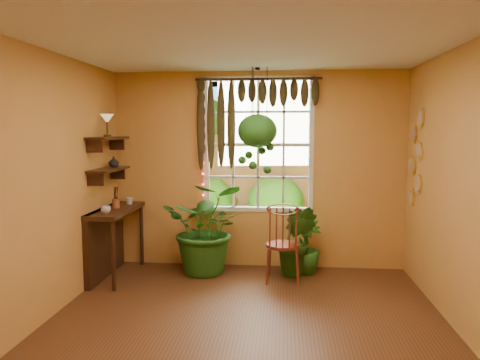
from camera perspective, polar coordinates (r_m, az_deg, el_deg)
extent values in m
plane|color=#573018|center=(4.60, 0.51, -18.33)|extent=(4.50, 4.50, 0.00)
plane|color=silver|center=(4.26, 0.54, 16.87)|extent=(4.50, 4.50, 0.00)
plane|color=#D78E49|center=(6.46, 2.21, 1.20)|extent=(4.00, 0.00, 4.00)
plane|color=#D78E49|center=(4.82, -23.88, -1.01)|extent=(0.00, 4.50, 4.50)
plane|color=#D78E49|center=(4.52, 26.69, -1.59)|extent=(0.00, 4.50, 4.50)
cube|color=silver|center=(6.47, 2.24, 4.31)|extent=(1.52, 0.10, 1.86)
cube|color=white|center=(6.50, 2.25, 4.32)|extent=(1.38, 0.01, 1.78)
cylinder|color=#35200E|center=(6.39, 2.22, 12.19)|extent=(1.70, 0.04, 0.04)
cube|color=#35200E|center=(6.25, -14.90, -3.61)|extent=(0.40, 1.20, 0.06)
cube|color=#35200E|center=(6.39, -16.15, -7.28)|extent=(0.08, 1.18, 0.90)
cylinder|color=#35200E|center=(5.78, -15.17, -8.86)|extent=(0.05, 0.05, 0.86)
cylinder|color=#35200E|center=(6.79, -11.91, -6.54)|extent=(0.05, 0.05, 0.86)
cube|color=#35200E|center=(6.21, -15.68, 1.24)|extent=(0.25, 0.90, 0.04)
cube|color=#35200E|center=(6.19, -15.79, 4.93)|extent=(0.25, 0.90, 0.04)
cube|color=#1A4F16|center=(11.59, 3.55, -3.42)|extent=(14.00, 10.00, 0.04)
cube|color=#997348|center=(9.68, 3.25, 0.18)|extent=(12.00, 0.10, 1.80)
plane|color=#85B3DF|center=(13.23, 3.85, 4.60)|extent=(12.00, 0.00, 12.00)
cylinder|color=maroon|center=(5.98, 5.29, -7.92)|extent=(0.45, 0.45, 0.04)
torus|color=maroon|center=(5.69, 5.28, -3.55)|extent=(0.41, 0.05, 0.41)
imported|color=#124314|center=(6.24, -3.98, -5.81)|extent=(1.16, 1.02, 1.23)
imported|color=#124314|center=(6.19, 6.90, -7.32)|extent=(0.61, 0.55, 0.94)
imported|color=#124314|center=(6.34, 7.92, -7.95)|extent=(0.49, 0.49, 0.74)
ellipsoid|color=black|center=(6.07, 2.12, 5.29)|extent=(0.30, 0.30, 0.18)
ellipsoid|color=#124314|center=(6.07, 2.12, 6.00)|extent=(0.51, 0.51, 0.43)
imported|color=silver|center=(5.87, -16.04, -3.51)|extent=(0.14, 0.14, 0.09)
imported|color=beige|center=(6.50, -13.31, -2.51)|extent=(0.13, 0.13, 0.09)
cylinder|color=brown|center=(6.25, -14.88, -2.79)|extent=(0.10, 0.10, 0.12)
imported|color=#B2AD99|center=(6.35, -15.15, 2.15)|extent=(0.17, 0.17, 0.14)
cylinder|color=#563D18|center=(6.13, -15.85, 5.22)|extent=(0.09, 0.09, 0.03)
cylinder|color=#563D18|center=(6.13, -15.87, 6.06)|extent=(0.02, 0.02, 0.17)
cone|color=slate|center=(6.14, -15.91, 7.21)|extent=(0.17, 0.17, 0.11)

